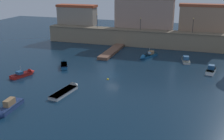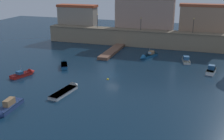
{
  "view_description": "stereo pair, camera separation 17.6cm",
  "coord_description": "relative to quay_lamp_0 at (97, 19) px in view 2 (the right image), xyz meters",
  "views": [
    {
      "loc": [
        15.44,
        -48.56,
        17.9
      ],
      "look_at": [
        0.0,
        -0.41,
        1.18
      ],
      "focal_mm": 44.51,
      "sensor_mm": 36.0,
      "label": 1
    },
    {
      "loc": [
        15.61,
        -48.5,
        17.9
      ],
      "look_at": [
        0.0,
        -0.41,
        1.18
      ],
      "focal_mm": 44.51,
      "sensor_mm": 36.0,
      "label": 2
    }
  ],
  "objects": [
    {
      "name": "ground_plane",
      "position": [
        12.84,
        -25.74,
        -7.03
      ],
      "size": [
        143.58,
        143.58,
        0.0
      ],
      "primitive_type": "plane",
      "color": "#0C2338"
    },
    {
      "name": "quay_wall",
      "position": [
        12.84,
        0.0,
        -4.76
      ],
      "size": [
        54.5,
        3.92,
        4.52
      ],
      "color": "gray",
      "rests_on": "ground"
    },
    {
      "name": "old_town_backdrop",
      "position": [
        11.72,
        3.68,
        1.2
      ],
      "size": [
        48.5,
        4.03,
        8.99
      ],
      "color": "gray",
      "rests_on": "ground"
    },
    {
      "name": "pier_dock",
      "position": [
        7.39,
        -9.23,
        -6.7
      ],
      "size": [
        2.55,
        14.84,
        0.7
      ],
      "color": "brown",
      "rests_on": "ground"
    },
    {
      "name": "quay_lamp_0",
      "position": [
        0.0,
        0.0,
        0.0
      ],
      "size": [
        0.32,
        0.32,
        3.83
      ],
      "color": "black",
      "rests_on": "quay_wall"
    },
    {
      "name": "quay_lamp_1",
      "position": [
        12.6,
        0.0,
        -0.28
      ],
      "size": [
        0.32,
        0.32,
        3.33
      ],
      "color": "black",
      "rests_on": "quay_wall"
    },
    {
      "name": "quay_lamp_2",
      "position": [
        26.36,
        0.0,
        -0.01
      ],
      "size": [
        0.32,
        0.32,
        3.82
      ],
      "color": "black",
      "rests_on": "quay_wall"
    },
    {
      "name": "moored_boat_0",
      "position": [
        16.76,
        -10.94,
        -6.68
      ],
      "size": [
        3.97,
        6.12,
        2.56
      ],
      "rotation": [
        0.0,
        0.0,
        -2.03
      ],
      "color": "#195689",
      "rests_on": "ground"
    },
    {
      "name": "moored_boat_1",
      "position": [
        25.69,
        -11.09,
        -6.64
      ],
      "size": [
        2.35,
        5.95,
        1.71
      ],
      "rotation": [
        0.0,
        0.0,
        1.73
      ],
      "color": "silver",
      "rests_on": "ground"
    },
    {
      "name": "moored_boat_2",
      "position": [
        8.22,
        -35.66,
        -6.76
      ],
      "size": [
        2.63,
        7.48,
        1.63
      ],
      "rotation": [
        0.0,
        0.0,
        1.44
      ],
      "color": "silver",
      "rests_on": "ground"
    },
    {
      "name": "moored_boat_3",
      "position": [
        1.21,
        -23.52,
        -6.65
      ],
      "size": [
        3.5,
        5.05,
        1.22
      ],
      "rotation": [
        0.0,
        0.0,
        2.06
      ],
      "color": "#195689",
      "rests_on": "ground"
    },
    {
      "name": "moored_boat_4",
      "position": [
        31.17,
        -18.07,
        -6.49
      ],
      "size": [
        2.26,
        4.76,
        1.93
      ],
      "rotation": [
        0.0,
        0.0,
        1.38
      ],
      "color": "white",
      "rests_on": "ground"
    },
    {
      "name": "moored_boat_5",
      "position": [
        -3.36,
        -31.1,
        -6.67
      ],
      "size": [
        3.1,
        5.56,
        2.52
      ],
      "rotation": [
        0.0,
        0.0,
        1.25
      ],
      "color": "red",
      "rests_on": "ground"
    },
    {
      "name": "moored_boat_6",
      "position": [
        3.29,
        -45.21,
        -6.59
      ],
      "size": [
        1.97,
        6.55,
        1.94
      ],
      "rotation": [
        0.0,
        0.0,
        -1.5
      ],
      "color": "navy",
      "rests_on": "ground"
    },
    {
      "name": "mooring_buoy_0",
      "position": [
        12.72,
        -28.37,
        -7.03
      ],
      "size": [
        0.44,
        0.44,
        0.44
      ],
      "primitive_type": "sphere",
      "color": "yellow",
      "rests_on": "ground"
    }
  ]
}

